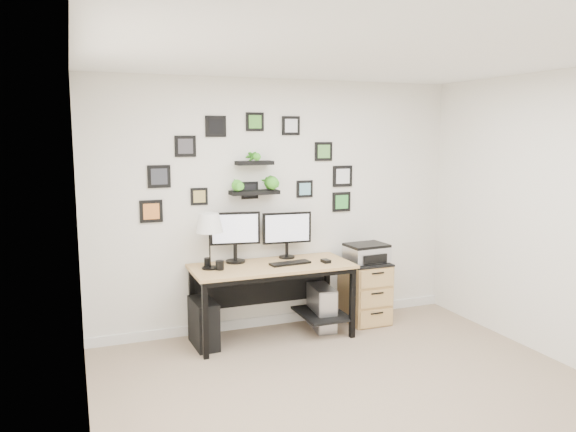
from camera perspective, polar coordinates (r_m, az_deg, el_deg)
name	(u,v)px	position (r m, az deg, el deg)	size (l,w,h in m)	color
room	(280,319)	(6.19, -0.85, -10.42)	(4.00, 4.00, 4.00)	tan
desk	(274,276)	(5.67, -1.43, -6.08)	(1.60, 0.70, 0.75)	tan
monitor_left	(235,233)	(5.66, -5.39, -1.75)	(0.50, 0.23, 0.52)	black
monitor_right	(287,231)	(5.84, -0.11, -1.53)	(0.52, 0.18, 0.48)	black
keyboard	(290,263)	(5.62, 0.22, -4.82)	(0.42, 0.13, 0.02)	black
mouse	(326,261)	(5.70, 3.86, -4.59)	(0.07, 0.11, 0.03)	black
table_lamp	(209,224)	(5.41, -8.00, -0.85)	(0.27, 0.27, 0.54)	black
mug	(220,265)	(5.42, -6.95, -4.98)	(0.08, 0.08, 0.09)	black
pen_cup	(207,262)	(5.57, -8.18, -4.66)	(0.07, 0.07, 0.09)	black
pc_tower_black	(204,323)	(5.58, -8.56, -10.70)	(0.20, 0.46, 0.46)	black
pc_tower_grey	(322,307)	(6.00, 3.45, -9.25)	(0.25, 0.48, 0.45)	gray
file_cabinet	(365,291)	(6.23, 7.84, -7.60)	(0.43, 0.53, 0.67)	tan
printer	(367,253)	(6.13, 7.99, -3.71)	(0.45, 0.37, 0.19)	silver
wall_decor	(255,172)	(5.73, -3.36, 4.49)	(2.29, 0.18, 1.07)	black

